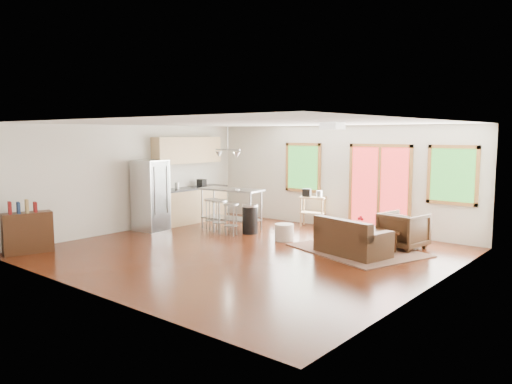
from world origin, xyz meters
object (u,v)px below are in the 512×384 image
Objects in this scene: rug at (357,250)px; refrigerator at (151,195)px; kitchen_cart at (312,201)px; loveseat at (351,241)px; ottoman at (354,235)px; island at (231,201)px; armchair at (403,229)px; coffee_table at (375,231)px.

rug is 5.25m from refrigerator.
loveseat is at bearing -42.43° from kitchen_cart.
ottoman reaches higher than rug.
island is at bearing 37.37° from refrigerator.
refrigerator is 4.08m from kitchen_cart.
rug is 2.84m from kitchen_cart.
ottoman is at bearing 21.55° from armchair.
armchair is 6.04m from refrigerator.
armchair is at bearing 13.91° from refrigerator.
island is (1.44, 1.37, -0.17)m from refrigerator.
loveseat is 1.13m from ottoman.
coffee_table is at bearing -17.28° from ottoman.
coffee_table is 0.64m from ottoman.
armchair is 2.98m from kitchen_cart.
armchair is at bearing 51.44° from rug.
rug is 2.05× the size of coffee_table.
rug is at bearing -37.07° from kitchen_cart.
armchair is 0.48× the size of refrigerator.
loveseat is 0.92× the size of island.
ottoman is 0.32× the size of island.
armchair is at bearing 79.57° from loveseat.
kitchen_cart is at bearing 149.10° from ottoman.
island reaches higher than rug.
coffee_table is (0.09, 0.84, 0.07)m from loveseat.
armchair is at bearing 11.97° from ottoman.
island reaches higher than loveseat.
island is 2.10m from kitchen_cart.
refrigerator is (-5.66, -2.08, 0.45)m from armchair.
loveseat is 0.85m from coffee_table.
kitchen_cart is (-1.81, 1.09, 0.49)m from ottoman.
kitchen_cart reaches higher than coffee_table.
rug is at bearing 61.03° from armchair.
refrigerator is at bearing -162.07° from coffee_table.
island is (-3.58, 0.09, 0.69)m from rug.
ottoman is at bearing 128.70° from loveseat.
armchair reaches higher than coffee_table.
armchair is 0.86× the size of kitchen_cart.
armchair is at bearing -17.00° from kitchen_cart.
ottoman is 2.17m from kitchen_cart.
armchair is 1.58× the size of ottoman.
loveseat is 5.22m from refrigerator.
rug is 1.40× the size of refrigerator.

